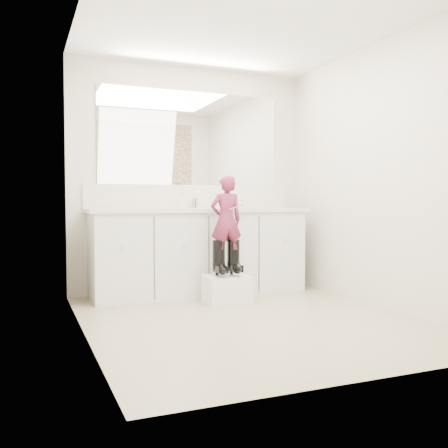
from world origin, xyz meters
name	(u,v)px	position (x,y,z in m)	size (l,w,h in m)	color
floor	(250,319)	(0.00, 0.00, 0.00)	(3.00, 3.00, 0.00)	#938060
ceiling	(250,20)	(0.00, 0.00, 2.40)	(3.00, 3.00, 0.00)	white
wall_back	(191,179)	(0.00, 1.50, 1.20)	(2.60, 2.60, 0.00)	beige
wall_front	(372,156)	(0.00, -1.50, 1.20)	(2.60, 2.60, 0.00)	beige
wall_left	(83,167)	(-1.30, 0.00, 1.20)	(3.00, 3.00, 0.00)	beige
wall_right	(380,175)	(1.30, 0.00, 1.20)	(3.00, 3.00, 0.00)	beige
vanity_cabinet	(200,253)	(0.00, 1.23, 0.42)	(2.20, 0.55, 0.85)	silver
countertop	(200,210)	(0.00, 1.21, 0.87)	(2.28, 0.58, 0.04)	beige
backsplash	(191,197)	(0.00, 1.49, 1.02)	(2.28, 0.03, 0.25)	beige
mirror	(191,138)	(0.00, 1.49, 1.64)	(2.00, 0.02, 1.00)	white
dot_panel	(372,69)	(0.00, -1.49, 1.65)	(2.00, 0.01, 1.20)	#472819
faucet	(195,203)	(0.00, 1.38, 0.94)	(0.08, 0.08, 0.10)	silver
cup	(246,204)	(0.53, 1.23, 0.94)	(0.10, 0.10, 0.09)	beige
soap_bottle	(183,200)	(-0.19, 1.20, 0.97)	(0.07, 0.08, 0.17)	beige
step_stool	(227,289)	(0.08, 0.68, 0.13)	(0.41, 0.34, 0.26)	white
boot_left	(219,258)	(0.01, 0.70, 0.43)	(0.12, 0.23, 0.34)	black
boot_right	(233,257)	(0.16, 0.70, 0.43)	(0.12, 0.23, 0.34)	black
toddler	(226,220)	(0.08, 0.70, 0.78)	(0.31, 0.20, 0.84)	#AC3561
toothbrush	(236,207)	(0.15, 0.62, 0.91)	(0.01, 0.01, 0.14)	#D05092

